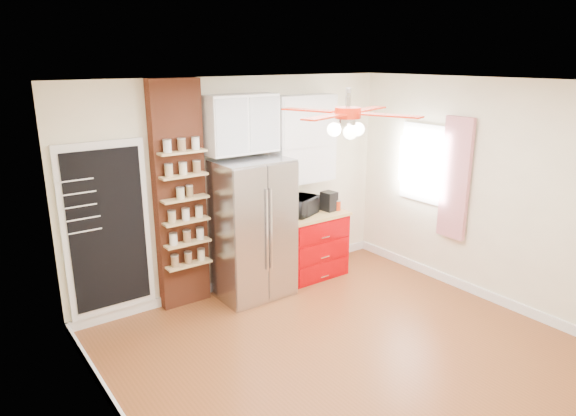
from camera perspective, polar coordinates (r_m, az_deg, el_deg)
floor at (r=5.58m, az=5.82°, el=-15.19°), size 4.50×4.50×0.00m
ceiling at (r=4.76m, az=6.77°, el=13.70°), size 4.50×4.50×0.00m
wall_back at (r=6.57m, az=-5.48°, el=2.53°), size 4.50×0.02×2.70m
wall_front at (r=3.88m, az=26.66°, el=-9.25°), size 4.50×0.02×2.70m
wall_left at (r=3.96m, az=-18.98°, el=-7.82°), size 0.02×4.00×2.70m
wall_right at (r=6.68m, az=20.78°, el=1.76°), size 0.02×4.00×2.70m
chalkboard at (r=5.96m, az=-19.44°, el=-2.30°), size 0.95×0.05×1.95m
brick_pillar at (r=6.13m, az=-11.95°, el=1.23°), size 0.60×0.16×2.70m
fridge at (r=6.37m, az=-4.06°, el=-2.32°), size 0.90×0.70×1.75m
upper_glass_cabinet at (r=6.25m, az=-5.25°, el=9.29°), size 0.90×0.35×0.70m
red_cabinet at (r=7.08m, az=2.48°, el=-3.99°), size 0.94×0.64×0.90m
upper_shelf_unit at (r=6.85m, az=1.74°, el=7.65°), size 0.90×0.30×1.15m
window at (r=7.14m, az=14.86°, el=4.82°), size 0.04×0.75×1.05m
curtain at (r=6.79m, az=18.09°, el=3.12°), size 0.06×0.40×1.55m
ceiling_fan at (r=4.78m, az=6.66°, el=10.40°), size 1.40×1.40×0.44m
toaster_oven at (r=6.81m, az=1.53°, el=0.24°), size 0.53×0.45×0.25m
coffee_maker at (r=7.02m, az=4.57°, el=0.76°), size 0.19×0.21×0.26m
canister_left at (r=7.05m, az=5.51°, el=0.27°), size 0.10×0.10×0.13m
canister_right at (r=7.15m, az=4.83°, el=0.47°), size 0.10×0.10×0.12m
pantry_jar_oats at (r=5.93m, az=-11.87°, el=1.57°), size 0.11×0.11×0.12m
pantry_jar_beans at (r=6.00m, az=-10.89°, el=1.80°), size 0.10×0.10×0.12m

